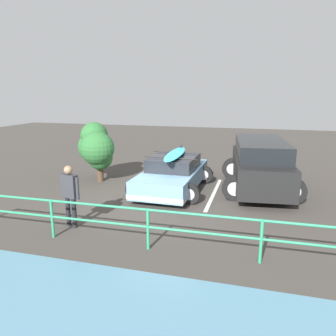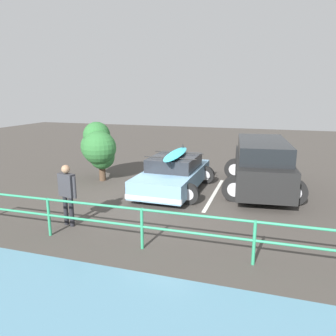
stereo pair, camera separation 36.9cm
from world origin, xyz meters
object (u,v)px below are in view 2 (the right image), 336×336
at_px(sedan_car, 173,174).
at_px(suv_car, 261,165).
at_px(bush_near_left, 98,146).
at_px(person_bystander, 67,190).

height_order(sedan_car, suv_car, suv_car).
bearing_deg(bush_near_left, person_bystander, 109.14).
xyz_separation_m(sedan_car, suv_car, (-2.96, -0.91, 0.34)).
height_order(sedan_car, person_bystander, person_bystander).
relative_size(suv_car, bush_near_left, 2.17).
relative_size(sedan_car, suv_car, 0.83).
bearing_deg(person_bystander, sedan_car, -113.65).
relative_size(suv_car, person_bystander, 3.05).
bearing_deg(sedan_car, suv_car, -162.87).
bearing_deg(sedan_car, person_bystander, 66.35).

